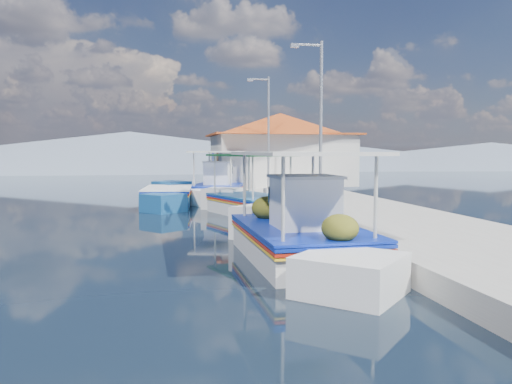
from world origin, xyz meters
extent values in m
plane|color=black|center=(0.00, 0.00, 0.00)|extent=(160.00, 160.00, 0.00)
cube|color=#A7A59C|center=(5.90, 6.00, 0.25)|extent=(5.00, 44.00, 0.50)
cylinder|color=#A5A8AD|center=(3.80, -3.00, 0.65)|extent=(0.20, 0.20, 0.30)
cylinder|color=#A5A8AD|center=(3.80, 2.00, 0.65)|extent=(0.20, 0.20, 0.30)
cylinder|color=#A5A8AD|center=(3.80, 8.00, 0.65)|extent=(0.20, 0.20, 0.30)
cylinder|color=#A5A8AD|center=(3.80, 14.00, 0.65)|extent=(0.20, 0.20, 0.30)
cube|color=white|center=(2.04, -4.42, 0.24)|extent=(2.50, 4.78, 1.04)
cube|color=white|center=(2.11, -1.28, 0.37)|extent=(2.44, 2.44, 1.15)
cube|color=white|center=(1.98, -7.46, 0.24)|extent=(2.38, 2.38, 0.98)
cube|color=#0C259C|center=(2.04, -4.42, 0.72)|extent=(2.58, 4.93, 0.07)
cube|color=#B5200F|center=(2.04, -4.42, 0.63)|extent=(2.58, 4.93, 0.05)
cube|color=yellow|center=(2.04, -4.42, 0.56)|extent=(2.58, 4.93, 0.04)
cube|color=#0C259C|center=(2.04, -4.42, 0.80)|extent=(2.60, 4.88, 0.05)
cube|color=brown|center=(2.04, -4.42, 0.76)|extent=(2.31, 4.69, 0.05)
cube|color=white|center=(2.03, -4.75, 1.36)|extent=(1.35, 1.45, 1.20)
cube|color=silver|center=(2.03, -4.75, 1.99)|extent=(1.47, 1.56, 0.07)
cylinder|color=beige|center=(1.13, -2.41, 1.64)|extent=(0.08, 0.08, 1.75)
cylinder|color=beige|center=(3.04, -2.45, 1.64)|extent=(0.08, 0.08, 1.75)
cylinder|color=beige|center=(1.04, -6.39, 1.64)|extent=(0.08, 0.08, 1.75)
cylinder|color=beige|center=(2.96, -6.43, 1.64)|extent=(0.08, 0.08, 1.75)
cube|color=silver|center=(2.04, -4.42, 2.51)|extent=(2.62, 4.79, 0.08)
ellipsoid|color=#3C4512|center=(1.64, -2.88, 1.07)|extent=(0.83, 0.91, 0.62)
ellipsoid|color=#3C4512|center=(2.41, -2.35, 1.03)|extent=(0.70, 0.77, 0.52)
ellipsoid|color=#3C4512|center=(2.22, -6.39, 1.04)|extent=(0.74, 0.82, 0.56)
sphere|color=orange|center=(3.15, -3.79, 1.58)|extent=(0.44, 0.44, 0.44)
cube|color=white|center=(2.43, 4.32, 0.23)|extent=(3.24, 4.35, 0.99)
cube|color=white|center=(3.29, 6.78, 0.35)|extent=(2.00, 2.00, 1.09)
cube|color=white|center=(1.61, 1.93, 0.23)|extent=(1.95, 1.95, 0.94)
cube|color=#0C259C|center=(2.43, 4.32, 0.69)|extent=(3.34, 4.48, 0.06)
cube|color=#B5200F|center=(2.43, 4.32, 0.60)|extent=(3.34, 4.48, 0.05)
cube|color=yellow|center=(2.43, 4.32, 0.53)|extent=(3.34, 4.48, 0.04)
cube|color=#164E88|center=(2.43, 4.32, 0.76)|extent=(3.35, 4.45, 0.05)
cube|color=brown|center=(2.43, 4.32, 0.73)|extent=(3.06, 4.22, 0.05)
cylinder|color=beige|center=(2.18, 6.13, 1.56)|extent=(0.07, 0.07, 1.67)
cylinder|color=beige|center=(3.76, 5.58, 1.56)|extent=(0.07, 0.07, 1.67)
cylinder|color=beige|center=(1.11, 3.05, 1.56)|extent=(0.07, 0.07, 1.67)
cylinder|color=beige|center=(2.69, 2.50, 1.56)|extent=(0.07, 0.07, 1.67)
cube|color=#0D421B|center=(2.43, 4.32, 2.40)|extent=(3.34, 4.38, 0.07)
cube|color=#164E88|center=(-0.80, 8.42, 0.25)|extent=(2.43, 4.09, 1.09)
cube|color=#164E88|center=(-1.05, 11.03, 0.39)|extent=(2.10, 2.10, 1.21)
cube|color=#164E88|center=(-0.56, 5.90, 0.25)|extent=(2.04, 2.04, 1.03)
cube|color=#0C259C|center=(-0.80, 8.42, 0.76)|extent=(2.50, 4.22, 0.07)
cube|color=#B5200F|center=(-0.80, 8.42, 0.67)|extent=(2.50, 4.22, 0.06)
cube|color=yellow|center=(-0.80, 8.42, 0.59)|extent=(2.50, 4.22, 0.05)
cube|color=white|center=(-0.80, 8.42, 0.84)|extent=(2.52, 4.18, 0.06)
cube|color=brown|center=(-0.80, 8.42, 0.80)|extent=(2.26, 4.00, 0.06)
cube|color=white|center=(1.95, 11.07, 0.24)|extent=(3.53, 4.92, 1.04)
cube|color=white|center=(1.07, 13.89, 0.37)|extent=(2.24, 2.24, 1.15)
cube|color=white|center=(2.81, 8.34, 0.24)|extent=(2.18, 2.18, 0.99)
cube|color=#0C259C|center=(1.95, 11.07, 0.73)|extent=(3.64, 5.07, 0.07)
cube|color=#B5200F|center=(1.95, 11.07, 0.64)|extent=(3.64, 5.07, 0.05)
cube|color=yellow|center=(1.95, 11.07, 0.56)|extent=(3.64, 5.07, 0.04)
cube|color=#0C259C|center=(1.95, 11.07, 0.80)|extent=(3.65, 5.03, 0.05)
cube|color=brown|center=(1.95, 11.07, 0.77)|extent=(3.33, 4.78, 0.05)
cube|color=white|center=(2.05, 10.75, 1.37)|extent=(1.64, 1.74, 1.21)
cube|color=silver|center=(2.05, 10.75, 2.00)|extent=(1.78, 1.88, 0.07)
cylinder|color=beige|center=(0.51, 12.57, 1.65)|extent=(0.08, 0.08, 1.76)
cylinder|color=beige|center=(2.27, 13.12, 1.65)|extent=(0.08, 0.08, 1.76)
cylinder|color=beige|center=(1.63, 9.01, 1.65)|extent=(0.08, 0.08, 1.76)
cylinder|color=beige|center=(3.39, 9.57, 1.65)|extent=(0.08, 0.08, 1.76)
cube|color=silver|center=(1.95, 11.07, 2.53)|extent=(3.64, 4.96, 0.08)
cube|color=silver|center=(6.20, 15.00, 2.00)|extent=(8.00, 6.00, 3.00)
cube|color=#AE4618|center=(6.20, 15.00, 3.55)|extent=(8.64, 6.48, 0.10)
pyramid|color=#AE4618|center=(6.20, 15.00, 4.20)|extent=(10.49, 10.49, 1.40)
cube|color=brown|center=(2.22, 14.00, 1.50)|extent=(0.06, 1.00, 2.00)
cube|color=#0C259C|center=(2.22, 16.50, 2.10)|extent=(0.06, 1.20, 0.90)
cylinder|color=#A5A8AD|center=(4.60, 2.00, 3.50)|extent=(0.12, 0.12, 6.00)
cylinder|color=#A5A8AD|center=(4.10, 2.00, 6.35)|extent=(1.00, 0.08, 0.08)
cube|color=#A5A8AD|center=(3.60, 2.00, 6.30)|extent=(0.30, 0.14, 0.14)
cylinder|color=#A5A8AD|center=(4.60, 11.00, 3.50)|extent=(0.12, 0.12, 6.00)
cylinder|color=#A5A8AD|center=(4.10, 11.00, 6.35)|extent=(1.00, 0.08, 0.08)
cube|color=#A5A8AD|center=(3.60, 11.00, 6.30)|extent=(0.30, 0.14, 0.14)
cone|color=slate|center=(-5.00, 56.00, 2.45)|extent=(96.00, 96.00, 5.50)
cone|color=slate|center=(25.00, 56.00, 1.60)|extent=(76.80, 76.80, 3.80)
cone|color=slate|center=(50.00, 56.00, 1.80)|extent=(89.60, 89.60, 4.20)
camera|label=1|loc=(-1.23, -15.96, 2.57)|focal=36.00mm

